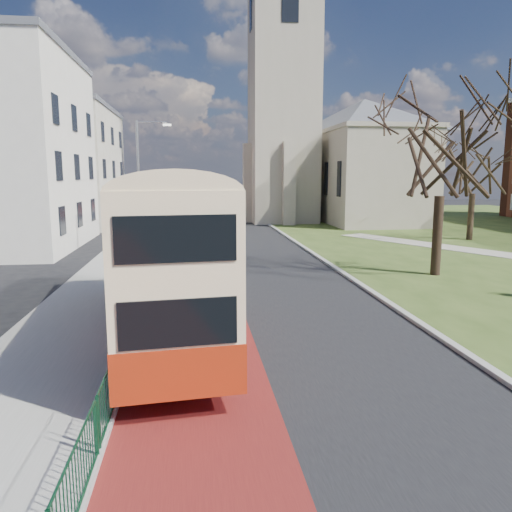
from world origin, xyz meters
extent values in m
plane|color=black|center=(0.00, 0.00, 0.00)|extent=(160.00, 160.00, 0.00)
cube|color=black|center=(1.50, 20.00, 0.01)|extent=(9.00, 120.00, 0.01)
cube|color=#591414|center=(-1.20, 20.00, 0.01)|extent=(3.40, 120.00, 0.01)
cube|color=gray|center=(-5.00, 20.00, 0.06)|extent=(4.00, 120.00, 0.12)
cube|color=#999993|center=(-3.00, 20.00, 0.07)|extent=(0.25, 120.00, 0.13)
cube|color=#999993|center=(6.10, 22.00, 0.07)|extent=(0.25, 80.00, 0.13)
cylinder|color=#0E3E25|center=(-2.95, 4.00, 1.10)|extent=(0.04, 24.00, 0.04)
cylinder|color=#0E3E25|center=(-2.95, 4.00, 0.15)|extent=(0.04, 24.00, 0.04)
cube|color=gray|center=(8.00, 38.00, 12.00)|extent=(6.50, 6.50, 24.00)
cube|color=gray|center=(16.50, 38.00, 4.50)|extent=(9.00, 18.00, 9.00)
pyramid|color=#565960|center=(16.50, 38.00, 12.60)|extent=(9.00, 18.00, 3.60)
cube|color=#BBB39E|center=(-14.00, 38.00, 5.50)|extent=(10.00, 16.00, 11.00)
cube|color=#565960|center=(-14.00, 38.00, 11.25)|extent=(10.30, 16.30, 0.50)
cylinder|color=gray|center=(-4.50, 18.00, 4.12)|extent=(0.16, 0.16, 8.00)
cylinder|color=gray|center=(-3.60, 18.00, 8.02)|extent=(1.80, 0.10, 0.10)
cube|color=silver|center=(-2.70, 18.00, 7.87)|extent=(0.50, 0.18, 0.12)
cube|color=#9D260E|center=(-2.14, 1.54, 1.07)|extent=(3.85, 11.70, 1.04)
cube|color=beige|center=(-2.14, 1.54, 3.10)|extent=(3.82, 11.64, 3.03)
cube|color=black|center=(-3.48, 1.72, 2.16)|extent=(1.04, 9.37, 0.99)
cube|color=black|center=(-0.87, 1.99, 2.16)|extent=(1.04, 9.37, 0.99)
cube|color=black|center=(-3.44, 1.41, 3.73)|extent=(1.14, 10.29, 0.94)
cube|color=black|center=(-0.84, 1.68, 3.73)|extent=(1.14, 10.29, 0.94)
cube|color=black|center=(-2.74, 7.22, 2.16)|extent=(2.34, 0.32, 1.10)
cube|color=black|center=(-2.74, 7.22, 3.73)|extent=(2.34, 0.32, 0.94)
cube|color=orange|center=(-2.74, 7.22, 4.32)|extent=(1.86, 0.29, 0.31)
cylinder|color=black|center=(-3.75, 5.30, 0.54)|extent=(0.42, 1.11, 1.09)
cylinder|color=black|center=(-1.34, 5.55, 0.54)|extent=(0.42, 1.11, 1.09)
cylinder|color=black|center=(-2.98, -2.01, 0.54)|extent=(0.42, 1.11, 1.09)
cylinder|color=black|center=(-0.57, -1.76, 0.54)|extent=(0.42, 1.11, 1.09)
cylinder|color=black|center=(10.52, 9.34, 1.97)|extent=(0.50, 0.50, 3.85)
cylinder|color=#322419|center=(19.44, 21.67, 1.77)|extent=(0.52, 0.52, 3.46)
camera|label=1|loc=(-1.21, -13.43, 4.91)|focal=35.00mm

